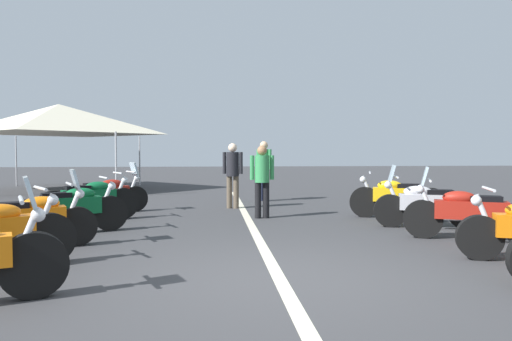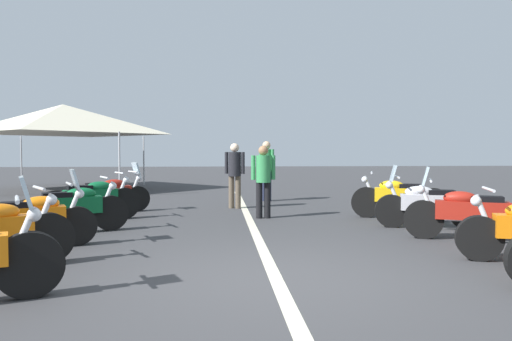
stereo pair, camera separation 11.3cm
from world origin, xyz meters
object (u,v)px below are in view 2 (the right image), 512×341
(bystander_0, at_px, (263,176))
(motorcycle_right_row_2, at_px, (470,212))
(bystander_1, at_px, (267,166))
(motorcycle_left_row_5, at_px, (108,194))
(motorcycle_left_row_3, at_px, (72,208))
(motorcycle_right_row_3, at_px, (427,204))
(motorcycle_left_row_2, at_px, (31,219))
(bystander_3, at_px, (235,170))
(motorcycle_left_row_4, at_px, (92,199))
(motorcycle_right_row_4, at_px, (399,197))
(event_tent, at_px, (63,119))

(bystander_0, bearing_deg, motorcycle_right_row_2, 45.93)
(bystander_1, bearing_deg, motorcycle_left_row_5, 164.41)
(motorcycle_left_row_3, xyz_separation_m, motorcycle_right_row_3, (0.04, -6.56, 0.01))
(motorcycle_left_row_2, relative_size, bystander_0, 1.18)
(bystander_0, relative_size, bystander_3, 0.95)
(motorcycle_right_row_2, relative_size, motorcycle_right_row_3, 1.03)
(bystander_0, xyz_separation_m, bystander_3, (1.87, 0.56, 0.05))
(motorcycle_left_row_4, bearing_deg, motorcycle_right_row_4, -28.52)
(bystander_1, bearing_deg, event_tent, 101.87)
(motorcycle_left_row_2, distance_m, bystander_0, 4.87)
(motorcycle_right_row_2, relative_size, motorcycle_right_row_4, 0.99)
(motorcycle_right_row_3, distance_m, bystander_0, 3.42)
(motorcycle_left_row_3, distance_m, motorcycle_right_row_3, 6.56)
(motorcycle_left_row_4, distance_m, motorcycle_right_row_3, 6.78)
(motorcycle_left_row_2, relative_size, motorcycle_left_row_3, 0.98)
(motorcycle_right_row_2, relative_size, event_tent, 0.36)
(motorcycle_right_row_2, height_order, event_tent, event_tent)
(motorcycle_right_row_2, xyz_separation_m, bystander_0, (2.92, 3.11, 0.46))
(motorcycle_left_row_3, bearing_deg, bystander_3, 24.46)
(motorcycle_right_row_4, bearing_deg, motorcycle_right_row_3, 109.51)
(bystander_0, height_order, bystander_3, bystander_3)
(motorcycle_right_row_3, bearing_deg, motorcycle_left_row_4, 3.11)
(motorcycle_left_row_5, bearing_deg, motorcycle_right_row_2, -59.61)
(motorcycle_right_row_2, bearing_deg, motorcycle_left_row_4, 0.73)
(bystander_0, bearing_deg, motorcycle_left_row_2, -52.28)
(motorcycle_left_row_3, height_order, event_tent, event_tent)
(motorcycle_left_row_4, xyz_separation_m, bystander_0, (0.13, -3.64, 0.46))
(motorcycle_left_row_5, xyz_separation_m, bystander_3, (0.72, -3.03, 0.52))
(motorcycle_left_row_3, relative_size, motorcycle_left_row_5, 1.00)
(motorcycle_left_row_2, height_order, motorcycle_right_row_2, motorcycle_right_row_2)
(bystander_0, relative_size, event_tent, 0.28)
(motorcycle_left_row_4, bearing_deg, motorcycle_right_row_2, -49.75)
(motorcycle_left_row_3, xyz_separation_m, event_tent, (9.61, 3.13, 2.19))
(motorcycle_left_row_3, distance_m, bystander_3, 4.68)
(motorcycle_right_row_4, relative_size, bystander_1, 1.15)
(motorcycle_right_row_4, distance_m, bystander_0, 3.00)
(bystander_1, distance_m, event_tent, 8.53)
(motorcycle_right_row_2, distance_m, bystander_1, 7.04)
(motorcycle_left_row_3, height_order, bystander_1, bystander_1)
(motorcycle_right_row_2, xyz_separation_m, bystander_3, (4.79, 3.67, 0.51))
(bystander_0, bearing_deg, motorcycle_right_row_3, 60.43)
(bystander_0, xyz_separation_m, bystander_1, (3.57, -0.43, 0.11))
(motorcycle_left_row_3, xyz_separation_m, bystander_1, (5.23, -4.02, 0.58))
(bystander_1, relative_size, event_tent, 0.31)
(motorcycle_left_row_4, height_order, motorcycle_right_row_3, motorcycle_right_row_3)
(motorcycle_right_row_3, xyz_separation_m, bystander_3, (3.50, 3.54, 0.51))
(bystander_3, distance_m, event_tent, 8.81)
(bystander_0, bearing_deg, motorcycle_left_row_4, -88.83)
(motorcycle_left_row_2, relative_size, bystander_3, 1.12)
(bystander_3, bearing_deg, motorcycle_right_row_2, -125.04)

